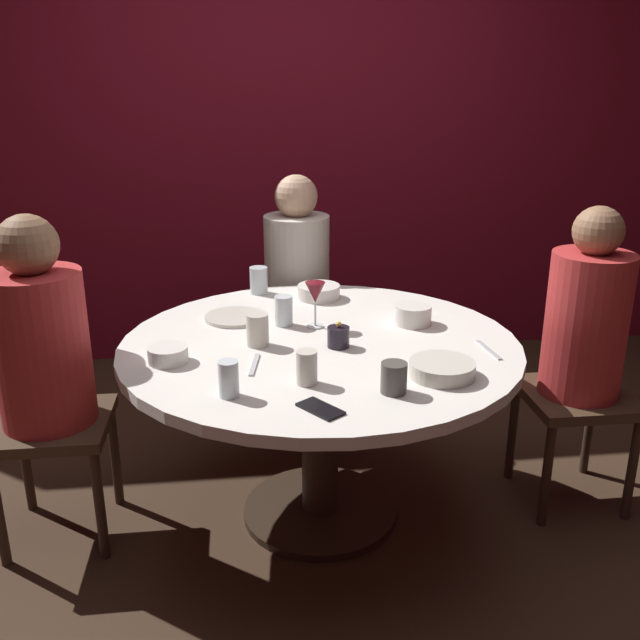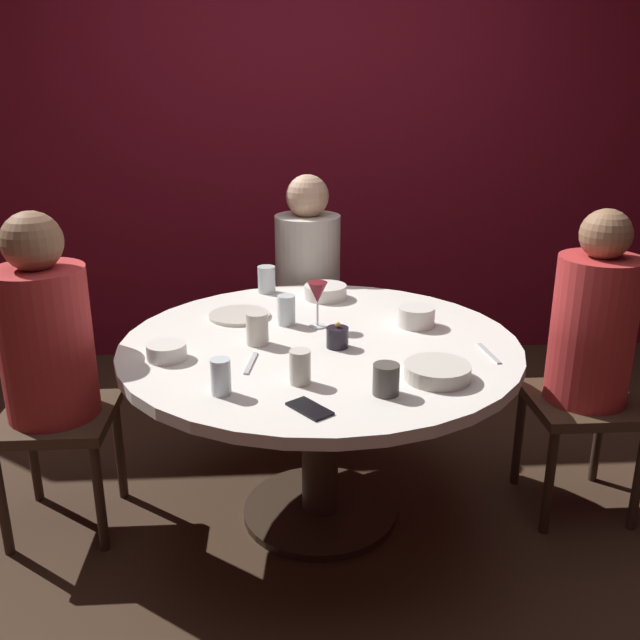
{
  "view_description": "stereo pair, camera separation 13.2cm",
  "coord_description": "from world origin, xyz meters",
  "px_view_note": "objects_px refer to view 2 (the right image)",
  "views": [
    {
      "loc": [
        -0.28,
        -2.33,
        1.63
      ],
      "look_at": [
        0.0,
        0.0,
        0.81
      ],
      "focal_mm": 39.19,
      "sensor_mm": 36.0,
      "label": 1
    },
    {
      "loc": [
        -0.15,
        -2.34,
        1.63
      ],
      "look_at": [
        0.0,
        0.0,
        0.81
      ],
      "focal_mm": 39.19,
      "sensor_mm": 36.0,
      "label": 2
    }
  ],
  "objects_px": {
    "dinner_plate": "(239,315)",
    "bowl_sauce_side": "(167,351)",
    "cup_center_front": "(300,367)",
    "cup_by_left_diner": "(221,377)",
    "candle_holder": "(337,337)",
    "cup_far_edge": "(257,329)",
    "wine_glass": "(319,295)",
    "cup_beside_wine": "(267,279)",
    "bowl_salad_center": "(437,372)",
    "seated_diner_left": "(46,343)",
    "seated_diner_back": "(308,270)",
    "bowl_small_white": "(416,316)",
    "cell_phone": "(310,409)",
    "bowl_serving_large": "(326,292)",
    "seated_diner_right": "(592,334)",
    "cup_near_candle": "(386,379)",
    "cup_by_right_diner": "(286,310)",
    "dining_table": "(320,376)"
  },
  "relations": [
    {
      "from": "candle_holder",
      "to": "cup_far_edge",
      "type": "relative_size",
      "value": 0.82
    },
    {
      "from": "bowl_serving_large",
      "to": "bowl_sauce_side",
      "type": "height_order",
      "value": "bowl_serving_large"
    },
    {
      "from": "bowl_small_white",
      "to": "cup_center_front",
      "type": "xyz_separation_m",
      "value": [
        -0.46,
        -0.5,
        0.02
      ]
    },
    {
      "from": "cup_center_front",
      "to": "cup_by_left_diner",
      "type": "bearing_deg",
      "value": -165.35
    },
    {
      "from": "cup_beside_wine",
      "to": "seated_diner_back",
      "type": "bearing_deg",
      "value": 59.08
    },
    {
      "from": "bowl_salad_center",
      "to": "candle_holder",
      "type": "bearing_deg",
      "value": 134.82
    },
    {
      "from": "candle_holder",
      "to": "cup_beside_wine",
      "type": "relative_size",
      "value": 0.81
    },
    {
      "from": "candle_holder",
      "to": "bowl_small_white",
      "type": "height_order",
      "value": "candle_holder"
    },
    {
      "from": "wine_glass",
      "to": "bowl_sauce_side",
      "type": "xyz_separation_m",
      "value": [
        -0.53,
        -0.29,
        -0.1
      ]
    },
    {
      "from": "bowl_salad_center",
      "to": "cup_beside_wine",
      "type": "bearing_deg",
      "value": 119.24
    },
    {
      "from": "dinner_plate",
      "to": "bowl_sauce_side",
      "type": "distance_m",
      "value": 0.47
    },
    {
      "from": "wine_glass",
      "to": "cup_near_candle",
      "type": "bearing_deg",
      "value": -74.85
    },
    {
      "from": "cup_center_front",
      "to": "cup_near_candle",
      "type": "bearing_deg",
      "value": -20.39
    },
    {
      "from": "wine_glass",
      "to": "bowl_small_white",
      "type": "bearing_deg",
      "value": -1.81
    },
    {
      "from": "seated_diner_right",
      "to": "dinner_plate",
      "type": "bearing_deg",
      "value": -12.2
    },
    {
      "from": "bowl_salad_center",
      "to": "cup_by_right_diner",
      "type": "height_order",
      "value": "cup_by_right_diner"
    },
    {
      "from": "seated_diner_right",
      "to": "cup_center_front",
      "type": "height_order",
      "value": "seated_diner_right"
    },
    {
      "from": "dinner_plate",
      "to": "bowl_sauce_side",
      "type": "xyz_separation_m",
      "value": [
        -0.22,
        -0.42,
        0.02
      ]
    },
    {
      "from": "candle_holder",
      "to": "cell_phone",
      "type": "relative_size",
      "value": 0.68
    },
    {
      "from": "seated_diner_left",
      "to": "bowl_salad_center",
      "type": "distance_m",
      "value": 1.36
    },
    {
      "from": "wine_glass",
      "to": "cup_near_candle",
      "type": "xyz_separation_m",
      "value": [
        0.16,
        -0.61,
        -0.08
      ]
    },
    {
      "from": "seated_diner_back",
      "to": "cup_far_edge",
      "type": "height_order",
      "value": "seated_diner_back"
    },
    {
      "from": "dining_table",
      "to": "bowl_sauce_side",
      "type": "relative_size",
      "value": 10.72
    },
    {
      "from": "cup_center_front",
      "to": "bowl_small_white",
      "type": "bearing_deg",
      "value": 47.38
    },
    {
      "from": "candle_holder",
      "to": "seated_diner_back",
      "type": "bearing_deg",
      "value": 93.25
    },
    {
      "from": "seated_diner_back",
      "to": "wine_glass",
      "type": "bearing_deg",
      "value": 0.32
    },
    {
      "from": "bowl_salad_center",
      "to": "seated_diner_left",
      "type": "bearing_deg",
      "value": 164.84
    },
    {
      "from": "bowl_sauce_side",
      "to": "bowl_small_white",
      "type": "bearing_deg",
      "value": 16.92
    },
    {
      "from": "bowl_salad_center",
      "to": "bowl_serving_large",
      "type": "bearing_deg",
      "value": 108.61
    },
    {
      "from": "bowl_small_white",
      "to": "cup_beside_wine",
      "type": "height_order",
      "value": "cup_beside_wine"
    },
    {
      "from": "seated_diner_left",
      "to": "cup_center_front",
      "type": "relative_size",
      "value": 11.2
    },
    {
      "from": "wine_glass",
      "to": "cup_by_left_diner",
      "type": "height_order",
      "value": "wine_glass"
    },
    {
      "from": "seated_diner_back",
      "to": "bowl_small_white",
      "type": "relative_size",
      "value": 8.53
    },
    {
      "from": "dinner_plate",
      "to": "cup_by_left_diner",
      "type": "xyz_separation_m",
      "value": [
        -0.02,
        -0.71,
        0.05
      ]
    },
    {
      "from": "seated_diner_back",
      "to": "bowl_small_white",
      "type": "distance_m",
      "value": 0.89
    },
    {
      "from": "seated_diner_back",
      "to": "bowl_small_white",
      "type": "height_order",
      "value": "seated_diner_back"
    },
    {
      "from": "seated_diner_right",
      "to": "cup_far_edge",
      "type": "bearing_deg",
      "value": 0.72
    },
    {
      "from": "wine_glass",
      "to": "cell_phone",
      "type": "xyz_separation_m",
      "value": [
        -0.07,
        -0.7,
        -0.12
      ]
    },
    {
      "from": "wine_glass",
      "to": "cup_beside_wine",
      "type": "height_order",
      "value": "wine_glass"
    },
    {
      "from": "candle_holder",
      "to": "cup_by_right_diner",
      "type": "distance_m",
      "value": 0.31
    },
    {
      "from": "bowl_serving_large",
      "to": "cup_by_left_diner",
      "type": "relative_size",
      "value": 1.62
    },
    {
      "from": "dinner_plate",
      "to": "cup_beside_wine",
      "type": "xyz_separation_m",
      "value": [
        0.11,
        0.33,
        0.05
      ]
    },
    {
      "from": "seated_diner_right",
      "to": "cup_beside_wine",
      "type": "relative_size",
      "value": 10.22
    },
    {
      "from": "seated_diner_left",
      "to": "cup_center_front",
      "type": "distance_m",
      "value": 0.95
    },
    {
      "from": "candle_holder",
      "to": "cup_by_left_diner",
      "type": "bearing_deg",
      "value": -136.59
    },
    {
      "from": "bowl_sauce_side",
      "to": "cup_center_front",
      "type": "bearing_deg",
      "value": -27.13
    },
    {
      "from": "wine_glass",
      "to": "bowl_salad_center",
      "type": "height_order",
      "value": "wine_glass"
    },
    {
      "from": "bowl_serving_large",
      "to": "cup_by_right_diner",
      "type": "distance_m",
      "value": 0.37
    },
    {
      "from": "bowl_serving_large",
      "to": "cup_beside_wine",
      "type": "relative_size",
      "value": 1.55
    },
    {
      "from": "seated_diner_back",
      "to": "dining_table",
      "type": "bearing_deg",
      "value": 0.0
    }
  ]
}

